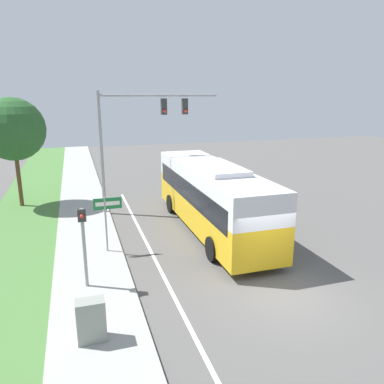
# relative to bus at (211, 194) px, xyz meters

# --- Properties ---
(ground_plane) EXTENTS (80.00, 80.00, 0.00)m
(ground_plane) POSITION_rel_bus_xyz_m (0.14, -6.69, -1.90)
(ground_plane) COLOR #565451
(sidewalk) EXTENTS (2.80, 80.00, 0.12)m
(sidewalk) POSITION_rel_bus_xyz_m (-6.06, -6.69, -1.84)
(sidewalk) COLOR #9E9E99
(sidewalk) RESTS_ON ground_plane
(lane_divider_near) EXTENTS (0.14, 30.00, 0.01)m
(lane_divider_near) POSITION_rel_bus_xyz_m (-3.46, -6.69, -1.89)
(lane_divider_near) COLOR silver
(lane_divider_near) RESTS_ON ground_plane
(bus) EXTENTS (2.70, 11.09, 3.50)m
(bus) POSITION_rel_bus_xyz_m (0.00, 0.00, 0.00)
(bus) COLOR gold
(bus) RESTS_ON ground_plane
(signal_gantry) EXTENTS (6.87, 0.41, 6.88)m
(signal_gantry) POSITION_rel_bus_xyz_m (-2.87, 4.40, 3.03)
(signal_gantry) COLOR #939399
(signal_gantry) RESTS_ON ground_plane
(pedestrian_signal) EXTENTS (0.28, 0.34, 2.98)m
(pedestrian_signal) POSITION_rel_bus_xyz_m (-6.26, -4.28, 0.14)
(pedestrian_signal) COLOR #939399
(pedestrian_signal) RESTS_ON ground_plane
(street_sign) EXTENTS (1.18, 0.08, 2.54)m
(street_sign) POSITION_rel_bus_xyz_m (-5.22, -1.37, -0.11)
(street_sign) COLOR #939399
(street_sign) RESTS_ON ground_plane
(utility_cabinet) EXTENTS (0.78, 0.47, 1.21)m
(utility_cabinet) POSITION_rel_bus_xyz_m (-6.24, -7.44, -1.17)
(utility_cabinet) COLOR gray
(utility_cabinet) RESTS_ON sidewalk
(roadside_tree) EXTENTS (3.66, 3.66, 6.45)m
(roadside_tree) POSITION_rel_bus_xyz_m (-9.64, 7.19, 2.81)
(roadside_tree) COLOR brown
(roadside_tree) RESTS_ON grass_verge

